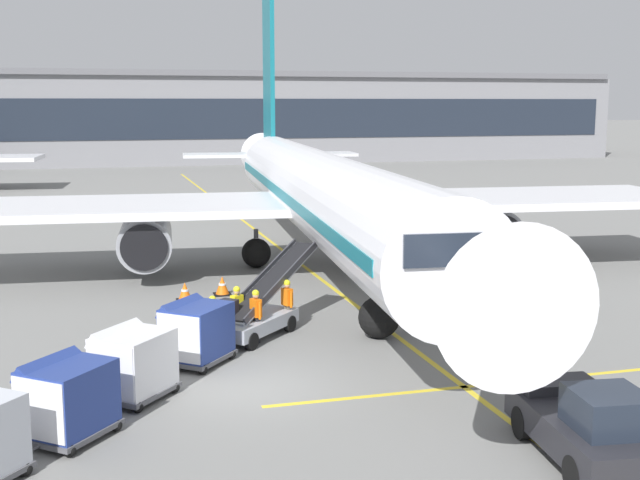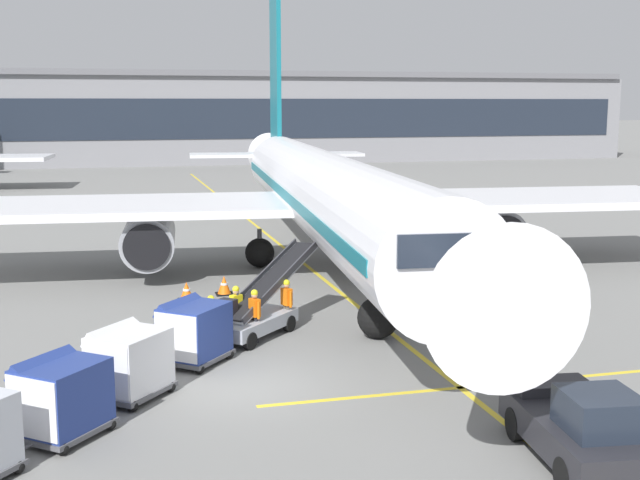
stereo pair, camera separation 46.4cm
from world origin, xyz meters
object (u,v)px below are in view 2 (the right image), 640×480
object	(u,v)px
ground_crew_by_carts	(211,319)
safety_cone_engine_keepout	(187,291)
belt_loader	(255,311)
ground_crew_wingwalker	(287,301)
ground_crew_by_loader	(236,308)
pushback_tug	(583,427)
parked_airplane	(321,193)
baggage_cart_lead	(193,330)
safety_cone_wingtip	(224,285)
baggage_cart_third	(61,396)
ground_crew_marshaller	(255,312)
baggage_cart_second	(128,361)

from	to	relation	value
ground_crew_by_carts	safety_cone_engine_keepout	bearing A→B (deg)	90.98
belt_loader	ground_crew_wingwalker	size ratio (longest dim) A/B	2.73
ground_crew_by_loader	ground_crew_wingwalker	size ratio (longest dim) A/B	1.00
belt_loader	pushback_tug	size ratio (longest dim) A/B	1.03
belt_loader	ground_crew_by_carts	size ratio (longest dim) A/B	2.73
parked_airplane	baggage_cart_lead	bearing A→B (deg)	-119.76
ground_crew_by_carts	safety_cone_engine_keepout	size ratio (longest dim) A/B	2.36
belt_loader	safety_cone_wingtip	world-z (taller)	belt_loader
safety_cone_engine_keepout	baggage_cart_third	bearing A→B (deg)	-107.84
ground_crew_marshaller	safety_cone_wingtip	bearing A→B (deg)	90.04
baggage_cart_third	ground_crew_by_carts	world-z (taller)	baggage_cart_third
belt_loader	ground_crew_marshaller	world-z (taller)	belt_loader
ground_crew_by_loader	safety_cone_wingtip	world-z (taller)	ground_crew_by_loader
baggage_cart_lead	pushback_tug	size ratio (longest dim) A/B	0.56
parked_airplane	pushback_tug	distance (m)	21.98
baggage_cart_third	ground_crew_wingwalker	bearing A→B (deg)	47.67
baggage_cart_lead	ground_crew_by_carts	xyz separation A→B (m)	(0.69, 1.23, -0.00)
baggage_cart_lead	ground_crew_by_loader	size ratio (longest dim) A/B	1.49
baggage_cart_lead	ground_crew_by_loader	world-z (taller)	baggage_cart_lead
ground_crew_wingwalker	safety_cone_engine_keepout	bearing A→B (deg)	119.54
baggage_cart_second	safety_cone_wingtip	size ratio (longest dim) A/B	3.41
parked_airplane	safety_cone_wingtip	xyz separation A→B (m)	(-5.09, -4.00, -3.21)
belt_loader	safety_cone_wingtip	size ratio (longest dim) A/B	6.26
baggage_cart_second	safety_cone_engine_keepout	bearing A→B (deg)	76.47
parked_airplane	ground_crew_marshaller	bearing A→B (deg)	-114.87
belt_loader	pushback_tug	distance (m)	12.66
pushback_tug	ground_crew_wingwalker	distance (m)	12.66
ground_crew_by_loader	safety_cone_engine_keepout	distance (m)	5.78
ground_crew_by_loader	safety_cone_engine_keepout	world-z (taller)	ground_crew_by_loader
belt_loader	ground_crew_by_loader	size ratio (longest dim) A/B	2.73
ground_crew_by_carts	ground_crew_wingwalker	size ratio (longest dim) A/B	1.00
ground_crew_by_loader	ground_crew_marshaller	size ratio (longest dim) A/B	1.00
ground_crew_by_carts	baggage_cart_second	bearing A→B (deg)	-125.23
baggage_cart_lead	baggage_cart_third	bearing A→B (deg)	-126.45
safety_cone_engine_keepout	safety_cone_wingtip	size ratio (longest dim) A/B	0.97
belt_loader	ground_crew_marshaller	size ratio (longest dim) A/B	2.73
baggage_cart_third	parked_airplane	bearing A→B (deg)	58.29
pushback_tug	safety_cone_wingtip	xyz separation A→B (m)	(-5.17, 17.81, -0.45)
ground_crew_wingwalker	safety_cone_wingtip	bearing A→B (deg)	103.01
pushback_tug	parked_airplane	bearing A→B (deg)	90.23
parked_airplane	ground_crew_wingwalker	size ratio (longest dim) A/B	26.04
parked_airplane	baggage_cart_lead	world-z (taller)	parked_airplane
ground_crew_wingwalker	pushback_tug	bearing A→B (deg)	-72.31
baggage_cart_lead	safety_cone_wingtip	size ratio (longest dim) A/B	3.41
parked_airplane	baggage_cart_lead	xyz separation A→B (m)	(-7.23, -12.65, -2.58)
belt_loader	safety_cone_engine_keepout	size ratio (longest dim) A/B	6.45
baggage_cart_third	ground_crew_marshaller	bearing A→B (deg)	48.71
ground_crew_by_loader	ground_crew_wingwalker	distance (m)	1.89
baggage_cart_lead	baggage_cart_third	xyz separation A→B (m)	(-3.56, -4.81, 0.00)
belt_loader	ground_crew_wingwalker	distance (m)	1.25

